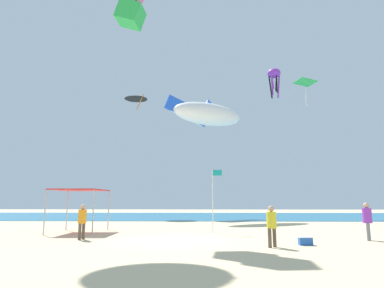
{
  "coord_description": "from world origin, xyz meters",
  "views": [
    {
      "loc": [
        1.22,
        -16.65,
        1.92
      ],
      "look_at": [
        0.43,
        14.25,
        7.17
      ],
      "focal_mm": 31.1,
      "sensor_mm": 36.0,
      "label": 1
    }
  ],
  "objects_px": {
    "person_near_tent": "(82,219)",
    "kite_diamond_green": "(305,83)",
    "person_leftmost": "(367,218)",
    "kite_delta_black": "(136,97)",
    "kite_inflatable_white": "(208,114)",
    "canopy_tent": "(80,192)",
    "kite_octopus_purple": "(274,75)",
    "kite_box_pink": "(131,2)",
    "banner_flag": "(214,195)",
    "cooler_box": "(305,241)",
    "kite_parafoil_blue": "(187,112)",
    "person_central": "(272,223)"
  },
  "relations": [
    {
      "from": "person_central",
      "to": "cooler_box",
      "type": "height_order",
      "value": "person_central"
    },
    {
      "from": "kite_parafoil_blue",
      "to": "kite_octopus_purple",
      "type": "bearing_deg",
      "value": -13.58
    },
    {
      "from": "person_leftmost",
      "to": "kite_delta_black",
      "type": "bearing_deg",
      "value": -117.34
    },
    {
      "from": "person_central",
      "to": "kite_octopus_purple",
      "type": "xyz_separation_m",
      "value": [
        6.84,
        27.77,
        17.33
      ]
    },
    {
      "from": "kite_box_pink",
      "to": "person_central",
      "type": "bearing_deg",
      "value": -124.5
    },
    {
      "from": "kite_delta_black",
      "to": "kite_parafoil_blue",
      "type": "height_order",
      "value": "kite_delta_black"
    },
    {
      "from": "canopy_tent",
      "to": "kite_octopus_purple",
      "type": "bearing_deg",
      "value": 51.15
    },
    {
      "from": "canopy_tent",
      "to": "kite_parafoil_blue",
      "type": "relative_size",
      "value": 0.58
    },
    {
      "from": "person_leftmost",
      "to": "kite_octopus_purple",
      "type": "bearing_deg",
      "value": -155.65
    },
    {
      "from": "canopy_tent",
      "to": "kite_octopus_purple",
      "type": "distance_m",
      "value": 31.8
    },
    {
      "from": "kite_diamond_green",
      "to": "kite_inflatable_white",
      "type": "xyz_separation_m",
      "value": [
        -11.39,
        -3.65,
        -4.55
      ]
    },
    {
      "from": "kite_inflatable_white",
      "to": "canopy_tent",
      "type": "bearing_deg",
      "value": 26.18
    },
    {
      "from": "person_leftmost",
      "to": "kite_delta_black",
      "type": "distance_m",
      "value": 31.94
    },
    {
      "from": "person_leftmost",
      "to": "kite_diamond_green",
      "type": "relative_size",
      "value": 0.61
    },
    {
      "from": "kite_delta_black",
      "to": "kite_inflatable_white",
      "type": "height_order",
      "value": "kite_delta_black"
    },
    {
      "from": "kite_parafoil_blue",
      "to": "cooler_box",
      "type": "bearing_deg",
      "value": -100.88
    },
    {
      "from": "kite_inflatable_white",
      "to": "kite_diamond_green",
      "type": "bearing_deg",
      "value": 166.69
    },
    {
      "from": "kite_octopus_purple",
      "to": "kite_box_pink",
      "type": "height_order",
      "value": "kite_octopus_purple"
    },
    {
      "from": "kite_delta_black",
      "to": "kite_diamond_green",
      "type": "xyz_separation_m",
      "value": [
        20.4,
        -3.33,
        0.42
      ]
    },
    {
      "from": "person_near_tent",
      "to": "kite_diamond_green",
      "type": "distance_m",
      "value": 30.81
    },
    {
      "from": "canopy_tent",
      "to": "cooler_box",
      "type": "relative_size",
      "value": 5.7
    },
    {
      "from": "banner_flag",
      "to": "cooler_box",
      "type": "relative_size",
      "value": 6.62
    },
    {
      "from": "cooler_box",
      "to": "banner_flag",
      "type": "bearing_deg",
      "value": 124.64
    },
    {
      "from": "kite_delta_black",
      "to": "kite_octopus_purple",
      "type": "bearing_deg",
      "value": -121.5
    },
    {
      "from": "cooler_box",
      "to": "kite_parafoil_blue",
      "type": "height_order",
      "value": "kite_parafoil_blue"
    },
    {
      "from": "person_leftmost",
      "to": "kite_inflatable_white",
      "type": "bearing_deg",
      "value": -128.27
    },
    {
      "from": "canopy_tent",
      "to": "person_leftmost",
      "type": "relative_size",
      "value": 1.79
    },
    {
      "from": "banner_flag",
      "to": "kite_inflatable_white",
      "type": "bearing_deg",
      "value": 89.84
    },
    {
      "from": "person_leftmost",
      "to": "kite_box_pink",
      "type": "relative_size",
      "value": 0.5
    },
    {
      "from": "kite_diamond_green",
      "to": "cooler_box",
      "type": "bearing_deg",
      "value": 145.56
    },
    {
      "from": "person_near_tent",
      "to": "kite_box_pink",
      "type": "relative_size",
      "value": 0.47
    },
    {
      "from": "person_near_tent",
      "to": "kite_octopus_purple",
      "type": "relative_size",
      "value": 0.43
    },
    {
      "from": "person_leftmost",
      "to": "cooler_box",
      "type": "xyz_separation_m",
      "value": [
        -3.6,
        -1.76,
        -0.89
      ]
    },
    {
      "from": "kite_delta_black",
      "to": "person_central",
      "type": "bearing_deg",
      "value": 166.59
    },
    {
      "from": "kite_parafoil_blue",
      "to": "kite_delta_black",
      "type": "bearing_deg",
      "value": 148.45
    },
    {
      "from": "kite_delta_black",
      "to": "banner_flag",
      "type": "bearing_deg",
      "value": 167.71
    },
    {
      "from": "person_leftmost",
      "to": "kite_diamond_green",
      "type": "distance_m",
      "value": 25.2
    },
    {
      "from": "kite_inflatable_white",
      "to": "cooler_box",
      "type": "bearing_deg",
      "value": 70.31
    },
    {
      "from": "kite_diamond_green",
      "to": "kite_box_pink",
      "type": "xyz_separation_m",
      "value": [
        -17.0,
        -16.28,
        0.13
      ]
    },
    {
      "from": "kite_octopus_purple",
      "to": "kite_inflatable_white",
      "type": "height_order",
      "value": "kite_octopus_purple"
    },
    {
      "from": "canopy_tent",
      "to": "kite_diamond_green",
      "type": "bearing_deg",
      "value": 40.08
    },
    {
      "from": "kite_parafoil_blue",
      "to": "person_near_tent",
      "type": "bearing_deg",
      "value": -125.53
    },
    {
      "from": "person_near_tent",
      "to": "kite_octopus_purple",
      "type": "xyz_separation_m",
      "value": [
        15.73,
        25.26,
        17.32
      ]
    },
    {
      "from": "canopy_tent",
      "to": "kite_parafoil_blue",
      "type": "xyz_separation_m",
      "value": [
        5.83,
        19.15,
        10.31
      ]
    },
    {
      "from": "canopy_tent",
      "to": "kite_inflatable_white",
      "type": "height_order",
      "value": "kite_inflatable_white"
    },
    {
      "from": "kite_box_pink",
      "to": "kite_parafoil_blue",
      "type": "xyz_separation_m",
      "value": [
        3.13,
        18.86,
        -2.7
      ]
    },
    {
      "from": "person_leftmost",
      "to": "kite_diamond_green",
      "type": "bearing_deg",
      "value": -163.2
    },
    {
      "from": "person_central",
      "to": "banner_flag",
      "type": "bearing_deg",
      "value": 70.77
    },
    {
      "from": "kite_octopus_purple",
      "to": "kite_box_pink",
      "type": "distance_m",
      "value": 25.87
    },
    {
      "from": "kite_delta_black",
      "to": "kite_diamond_green",
      "type": "relative_size",
      "value": 1.37
    }
  ]
}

